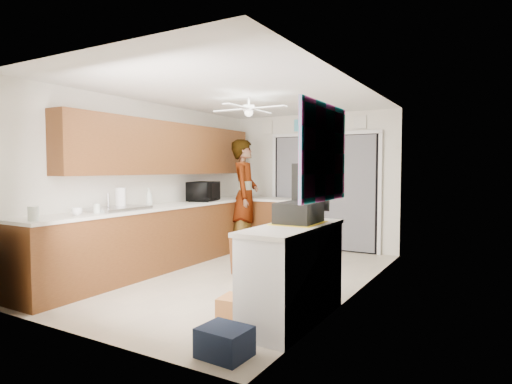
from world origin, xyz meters
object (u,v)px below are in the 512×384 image
at_px(suitcase, 299,213).
at_px(navy_crate, 225,342).
at_px(microwave, 203,191).
at_px(paper_towel_roll, 120,198).
at_px(soap_bottle, 149,197).
at_px(cardboard_box, 241,311).
at_px(man, 245,196).
at_px(dog, 279,255).
at_px(cup, 77,211).

distance_m(suitcase, navy_crate, 1.51).
distance_m(microwave, paper_towel_roll, 1.71).
height_order(soap_bottle, paper_towel_roll, paper_towel_roll).
bearing_deg(cardboard_box, man, 121.07).
xyz_separation_m(suitcase, navy_crate, (-0.10, -1.19, -0.93)).
bearing_deg(microwave, paper_towel_roll, 160.42).
distance_m(navy_crate, man, 4.40).
relative_size(paper_towel_roll, man, 0.14).
bearing_deg(dog, navy_crate, -60.37).
height_order(soap_bottle, navy_crate, soap_bottle).
height_order(suitcase, cardboard_box, suitcase).
bearing_deg(microwave, dog, -115.67).
distance_m(microwave, man, 0.81).
xyz_separation_m(paper_towel_roll, suitcase, (2.72, -0.16, -0.04)).
bearing_deg(dog, cardboard_box, -61.38).
height_order(paper_towel_roll, dog, paper_towel_roll).
relative_size(microwave, man, 0.29).
bearing_deg(microwave, navy_crate, -156.38).
relative_size(navy_crate, man, 0.19).
relative_size(cup, suitcase, 0.24).
bearing_deg(paper_towel_roll, cup, -77.85).
height_order(paper_towel_roll, suitcase, paper_towel_roll).
relative_size(cardboard_box, navy_crate, 1.06).
distance_m(paper_towel_roll, suitcase, 2.73).
bearing_deg(dog, paper_towel_roll, -128.60).
bearing_deg(man, dog, -149.78).
relative_size(microwave, suitcase, 1.19).
xyz_separation_m(microwave, cardboard_box, (2.24, -2.38, -0.97)).
bearing_deg(navy_crate, microwave, 129.44).
xyz_separation_m(suitcase, cardboard_box, (-0.37, -0.51, -0.92)).
bearing_deg(man, soap_bottle, 143.77).
xyz_separation_m(microwave, cup, (0.07, -2.53, -0.12)).
height_order(navy_crate, man, man).
height_order(soap_bottle, dog, soap_bottle).
bearing_deg(soap_bottle, man, 74.33).
bearing_deg(cardboard_box, navy_crate, -68.47).
bearing_deg(paper_towel_roll, soap_bottle, 91.80).
bearing_deg(soap_bottle, microwave, 83.56).
relative_size(cup, paper_towel_roll, 0.41).
height_order(microwave, navy_crate, microwave).
bearing_deg(suitcase, cup, -167.31).
bearing_deg(soap_bottle, dog, 27.13).
height_order(microwave, man, man).
distance_m(microwave, soap_bottle, 1.16).
bearing_deg(suitcase, paper_towel_roll, 174.65).
bearing_deg(paper_towel_roll, microwave, 86.23).
relative_size(cup, dog, 0.21).
bearing_deg(suitcase, cardboard_box, -127.46).
bearing_deg(suitcase, navy_crate, -96.89).
bearing_deg(suitcase, dog, 120.78).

